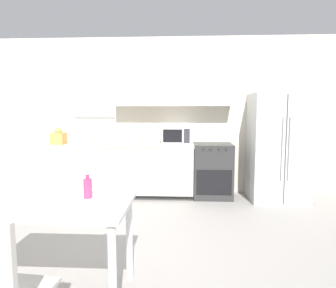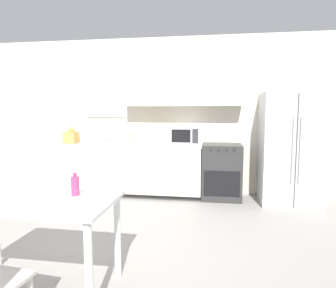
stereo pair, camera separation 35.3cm
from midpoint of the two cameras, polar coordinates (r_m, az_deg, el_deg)
The scene contains 13 objects.
ground_plane at distance 3.34m, azimuth -5.79°, elevation -19.27°, with size 12.00×12.00×0.00m, color gray.
wall_back at distance 5.27m, azimuth 1.13°, elevation 6.41°, with size 12.00×0.38×2.70m.
kitchen_counter at distance 5.18m, azimuth -5.25°, elevation -4.75°, with size 2.47×0.63×0.89m.
oven_range at distance 5.04m, azimuth 12.17°, elevation -5.15°, with size 0.63×0.60×0.90m.
refrigerator at distance 5.07m, azimuth 24.07°, elevation -0.81°, with size 0.88×0.79×1.72m.
kitchen_sink at distance 5.26m, azimuth -10.72°, elevation 0.33°, with size 0.68×0.38×0.21m.
microwave at distance 5.06m, azimuth 5.36°, elevation 1.68°, with size 0.49×0.34×0.29m.
coffee_mug at distance 4.86m, azimuth -2.42°, elevation 0.38°, with size 0.13×0.09×0.10m.
grocery_bag_0 at distance 5.35m, azimuth -16.17°, elevation 1.41°, with size 0.23×0.20×0.28m.
grocery_bag_1 at distance 4.98m, azimuth -6.09°, elevation 1.30°, with size 0.22×0.19×0.28m.
grocery_bag_2 at distance 4.88m, azimuth 0.13°, elevation 1.57°, with size 0.29×0.27×0.35m.
dining_table at distance 2.55m, azimuth -20.71°, elevation -12.12°, with size 1.29×0.72×0.76m.
drink_bottle at distance 2.49m, azimuth -13.41°, elevation -7.68°, with size 0.07×0.07×0.21m.
Camera 2 is at (0.95, -2.89, 1.44)m, focal length 32.00 mm.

